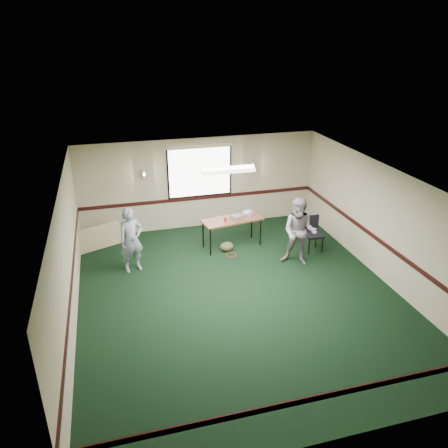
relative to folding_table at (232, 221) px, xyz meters
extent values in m
plane|color=black|center=(-0.53, -2.41, -0.75)|extent=(8.00, 8.00, 0.00)
plane|color=tan|center=(-0.53, 1.59, 0.60)|extent=(7.00, 0.00, 7.00)
plane|color=tan|center=(-0.53, -6.41, 0.60)|extent=(7.00, 0.00, 7.00)
plane|color=tan|center=(-4.03, -2.41, 0.60)|extent=(0.00, 8.00, 8.00)
plane|color=tan|center=(2.97, -2.41, 0.60)|extent=(0.00, 8.00, 8.00)
plane|color=silver|center=(-0.53, -2.41, 1.95)|extent=(8.00, 8.00, 0.00)
cube|color=black|center=(-0.53, 1.58, 0.15)|extent=(7.00, 0.03, 0.10)
cube|color=black|center=(-0.53, -6.39, 0.15)|extent=(7.00, 0.03, 0.10)
cube|color=black|center=(-4.01, -2.41, 0.15)|extent=(0.03, 8.00, 0.10)
cube|color=black|center=(2.96, -2.41, 0.15)|extent=(0.03, 8.00, 0.10)
cube|color=black|center=(-0.53, 1.57, 0.95)|extent=(1.90, 0.01, 1.50)
cube|color=white|center=(-0.53, 1.56, 0.95)|extent=(1.80, 0.02, 1.40)
cube|color=beige|center=(-0.53, 1.56, 1.72)|extent=(2.05, 0.08, 0.10)
cylinder|color=silver|center=(-2.13, 1.53, 1.05)|extent=(0.16, 0.16, 0.25)
cylinder|color=silver|center=(1.07, 1.53, 1.05)|extent=(0.16, 0.16, 0.25)
cube|color=white|center=(-0.53, -1.41, 1.89)|extent=(1.20, 0.32, 0.08)
cube|color=#5D2F1A|center=(0.00, 0.00, 0.04)|extent=(1.71, 0.90, 0.04)
cylinder|color=black|center=(-0.70, -0.38, -0.37)|extent=(0.04, 0.04, 0.77)
cylinder|color=black|center=(0.78, -0.14, -0.37)|extent=(0.04, 0.04, 0.77)
cylinder|color=black|center=(-0.78, 0.14, -0.37)|extent=(0.04, 0.04, 0.77)
cylinder|color=black|center=(0.70, 0.38, -0.37)|extent=(0.04, 0.04, 0.77)
cube|color=gray|center=(0.13, -0.01, 0.11)|extent=(0.38, 0.35, 0.10)
cube|color=white|center=(0.53, 0.27, 0.09)|extent=(0.26, 0.24, 0.05)
cylinder|color=red|center=(-0.21, -0.09, 0.11)|extent=(0.07, 0.07, 0.11)
cylinder|color=#7EA3CF|center=(0.52, 0.03, 0.16)|extent=(0.06, 0.06, 0.20)
ellipsoid|color=#494429|center=(-0.22, -0.26, -0.62)|extent=(0.38, 0.29, 0.26)
torus|color=red|center=(-0.17, -0.50, -0.75)|extent=(0.37, 0.37, 0.01)
cube|color=tan|center=(-3.53, 0.84, -0.43)|extent=(1.24, 0.66, 0.65)
cube|color=black|center=(2.03, -0.82, -0.30)|extent=(0.46, 0.46, 0.06)
cube|color=black|center=(2.03, -0.60, -0.04)|extent=(0.46, 0.06, 0.46)
cylinder|color=black|center=(1.83, -1.01, -0.54)|extent=(0.03, 0.03, 0.43)
cylinder|color=black|center=(2.22, -1.02, -0.54)|extent=(0.03, 0.03, 0.43)
cylinder|color=black|center=(1.84, -0.63, -0.54)|extent=(0.03, 0.03, 0.43)
cylinder|color=black|center=(2.22, -0.63, -0.54)|extent=(0.03, 0.03, 0.43)
imported|color=#3B4983|center=(-2.72, -0.61, 0.07)|extent=(0.69, 0.56, 1.64)
imported|color=slate|center=(1.34, -1.39, 0.13)|extent=(1.09, 1.04, 1.77)
camera|label=1|loc=(-3.05, -10.35, 4.71)|focal=35.00mm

